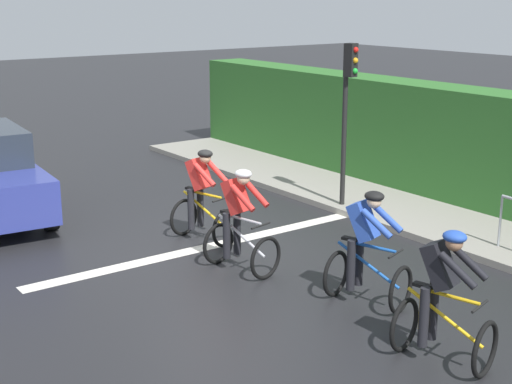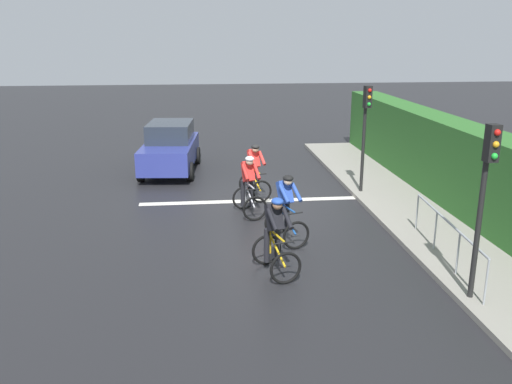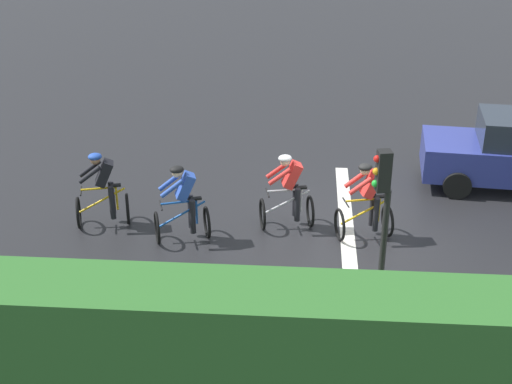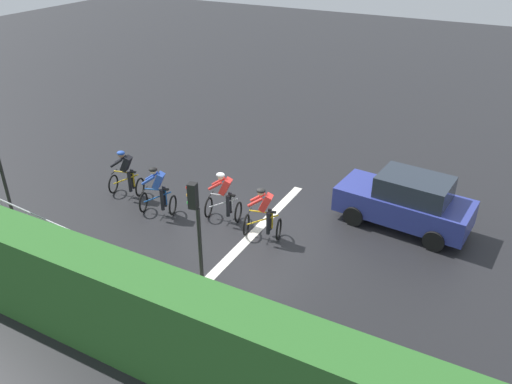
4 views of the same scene
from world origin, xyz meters
name	(u,v)px [view 2 (image 2 of 4)]	position (x,y,z in m)	size (l,w,h in m)	color
ground_plane	(258,201)	(0.00, 0.00, 0.00)	(80.00, 80.00, 0.00)	black
sidewalk_kerb	(425,215)	(-4.36, 2.00, 0.06)	(2.80, 19.90, 0.12)	gray
stone_wall_low	(457,207)	(-5.26, 2.00, 0.26)	(0.44, 19.90, 0.52)	gray
hedge_wall	(472,173)	(-5.56, 2.00, 1.20)	(1.10, 19.90, 2.40)	#2D6628
road_marking_stop_line	(258,201)	(0.00, 0.02, 0.00)	(7.00, 0.30, 0.01)	silver
cyclist_lead	(275,237)	(0.20, 5.13, 0.80)	(0.93, 1.22, 1.66)	black
cyclist_second	(286,210)	(-0.30, 3.36, 0.80)	(0.97, 1.23, 1.66)	black
cyclist_mid	(249,187)	(0.39, 1.26, 0.80)	(0.89, 1.20, 1.66)	black
cyclist_fourth	(254,172)	(0.07, -0.33, 0.80)	(0.92, 1.21, 1.66)	black
car_navy	(170,148)	(2.74, -3.94, 0.87)	(2.17, 4.24, 1.76)	navy
traffic_light_near_crossing	(365,124)	(-3.26, -0.24, 2.22)	(0.23, 0.31, 3.34)	black
traffic_light_far_junction	(485,188)	(-3.21, 6.85, 2.22)	(0.21, 0.31, 3.34)	black
pedestrian_railing_kerbside	(447,231)	(-3.46, 5.15, 0.80)	(0.37, 3.98, 1.03)	#999EA3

